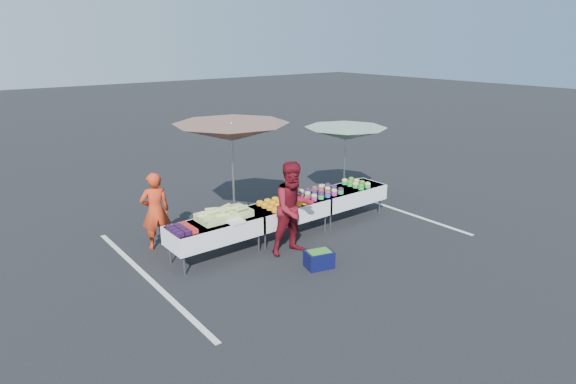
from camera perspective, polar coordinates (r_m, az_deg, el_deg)
ground at (r=10.57m, az=0.00°, el=-5.17°), size 80.00×80.00×0.00m
stripe_left at (r=9.14m, az=-16.25°, el=-9.76°), size 0.10×5.00×0.00m
stripe_right at (r=12.66m, az=11.48°, el=-1.60°), size 0.10×5.00×0.00m
table_left at (r=9.43m, az=-8.67°, el=-4.46°), size 1.86×0.81×0.75m
table_center at (r=10.36m, az=0.00°, el=-2.20°), size 1.86×0.81×0.75m
table_right at (r=11.50m, az=7.08°, el=-0.31°), size 1.86×0.81×0.75m
berry_punnets at (r=9.00m, az=-12.47°, el=-4.35°), size 0.40×0.54×0.08m
corn_pile at (r=9.48m, az=-7.64°, el=-2.63°), size 1.16×0.57×0.26m
plastic_bags at (r=9.26m, az=-6.19°, el=-3.50°), size 0.30×0.25×0.05m
carrot_bowls at (r=10.19m, az=-0.63°, el=-1.24°), size 0.95×0.69×0.11m
potato_cups at (r=10.79m, az=3.55°, el=-0.01°), size 1.14×0.58×0.16m
bean_baskets at (r=11.60m, az=8.07°, el=1.05°), size 0.36×0.68×0.15m
vendor at (r=10.05m, az=-15.45°, el=-2.18°), size 0.64×0.48×1.60m
customer at (r=9.42m, az=0.68°, el=-1.95°), size 1.00×0.82×1.88m
umbrella_left at (r=10.08m, az=-6.70°, el=6.97°), size 2.88×2.88×2.48m
umbrella_right at (r=11.95m, az=6.85°, el=6.81°), size 2.11×2.11×2.07m
storage_bin at (r=9.12m, az=3.70°, el=-7.90°), size 0.58×0.48×0.33m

